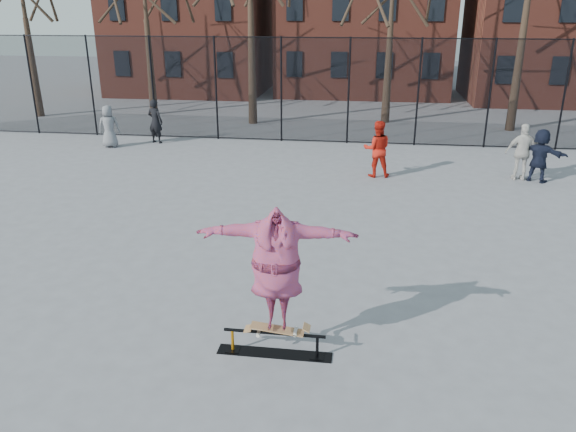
# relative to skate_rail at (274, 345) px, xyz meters

# --- Properties ---
(ground) EXTENTS (100.00, 100.00, 0.00)m
(ground) POSITION_rel_skate_rail_xyz_m (-0.71, 1.52, -0.15)
(ground) COLOR slate
(skate_rail) EXTENTS (1.78, 0.27, 0.39)m
(skate_rail) POSITION_rel_skate_rail_xyz_m (0.00, 0.00, 0.00)
(skate_rail) COLOR black
(skate_rail) RESTS_ON ground
(skateboard) EXTENTS (0.88, 0.21, 0.11)m
(skateboard) POSITION_rel_skate_rail_xyz_m (0.04, -0.00, 0.29)
(skateboard) COLOR #945F3B
(skateboard) RESTS_ON skate_rail
(skater) EXTENTS (2.39, 0.84, 1.91)m
(skater) POSITION_rel_skate_rail_xyz_m (0.04, -0.00, 1.30)
(skater) COLOR #60317B
(skater) RESTS_ON skateboard
(bystander_grey) EXTENTS (0.87, 0.67, 1.59)m
(bystander_grey) POSITION_rel_skate_rail_xyz_m (-8.40, 12.57, 0.64)
(bystander_grey) COLOR slate
(bystander_grey) RESTS_ON ground
(bystander_black) EXTENTS (0.71, 0.56, 1.70)m
(bystander_black) POSITION_rel_skate_rail_xyz_m (-6.93, 13.52, 0.70)
(bystander_black) COLOR black
(bystander_black) RESTS_ON ground
(bystander_red) EXTENTS (0.91, 0.74, 1.76)m
(bystander_red) POSITION_rel_skate_rail_xyz_m (1.60, 10.02, 0.73)
(bystander_red) COLOR red
(bystander_red) RESTS_ON ground
(bystander_white) EXTENTS (1.02, 0.43, 1.74)m
(bystander_white) POSITION_rel_skate_rail_xyz_m (6.00, 10.26, 0.72)
(bystander_white) COLOR beige
(bystander_white) RESTS_ON ground
(bystander_navy) EXTENTS (1.55, 1.17, 1.63)m
(bystander_navy) POSITION_rel_skate_rail_xyz_m (6.48, 10.14, 0.66)
(bystander_navy) COLOR black
(bystander_navy) RESTS_ON ground
(fence) EXTENTS (34.03, 0.07, 4.00)m
(fence) POSITION_rel_skate_rail_xyz_m (-0.72, 14.52, 1.90)
(fence) COLOR black
(fence) RESTS_ON ground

